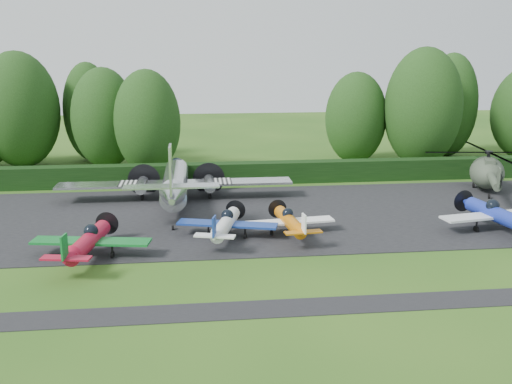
{
  "coord_description": "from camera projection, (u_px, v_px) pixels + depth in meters",
  "views": [
    {
      "loc": [
        -5.86,
        -31.77,
        12.67
      ],
      "look_at": [
        -1.45,
        7.77,
        2.5
      ],
      "focal_mm": 40.0,
      "sensor_mm": 36.0,
      "label": 1
    }
  ],
  "objects": [
    {
      "name": "ground",
      "position": [
        294.0,
        263.0,
        34.36
      ],
      "size": [
        160.0,
        160.0,
        0.0
      ],
      "primitive_type": "plane",
      "color": "#254F16",
      "rests_on": "ground"
    },
    {
      "name": "apron",
      "position": [
        272.0,
        216.0,
        43.99
      ],
      "size": [
        70.0,
        18.0,
        0.01
      ],
      "primitive_type": "cube",
      "color": "black",
      "rests_on": "ground"
    },
    {
      "name": "taxiway_verge",
      "position": [
        315.0,
        307.0,
        28.58
      ],
      "size": [
        70.0,
        2.0,
        0.0
      ],
      "primitive_type": "cube",
      "color": "black",
      "rests_on": "ground"
    },
    {
      "name": "hedgerow",
      "position": [
        256.0,
        183.0,
        54.58
      ],
      "size": [
        90.0,
        1.6,
        2.0
      ],
      "primitive_type": "cube",
      "color": "black",
      "rests_on": "ground"
    },
    {
      "name": "transport_plane",
      "position": [
        175.0,
        183.0,
        47.0
      ],
      "size": [
        19.71,
        15.11,
        6.32
      ],
      "rotation": [
        0.0,
        0.0,
        0.0
      ],
      "color": "silver",
      "rests_on": "ground"
    },
    {
      "name": "light_plane_red",
      "position": [
        88.0,
        241.0,
        34.7
      ],
      "size": [
        7.33,
        7.71,
        2.82
      ],
      "rotation": [
        0.0,
        0.0,
        0.17
      ],
      "color": "#A80F2A",
      "rests_on": "ground"
    },
    {
      "name": "light_plane_white",
      "position": [
        226.0,
        224.0,
        38.39
      ],
      "size": [
        6.85,
        7.21,
        2.63
      ],
      "rotation": [
        0.0,
        0.0,
        0.27
      ],
      "color": "white",
      "rests_on": "ground"
    },
    {
      "name": "light_plane_orange",
      "position": [
        290.0,
        221.0,
        39.1
      ],
      "size": [
        6.5,
        6.83,
        2.5
      ],
      "rotation": [
        0.0,
        0.0,
        -0.11
      ],
      "color": "#C3680B",
      "rests_on": "ground"
    },
    {
      "name": "light_plane_blue",
      "position": [
        498.0,
        215.0,
        39.88
      ],
      "size": [
        7.82,
        8.22,
        3.01
      ],
      "rotation": [
        0.0,
        0.0,
        -0.17
      ],
      "color": "#192C9A",
      "rests_on": "ground"
    },
    {
      "name": "helicopter",
      "position": [
        488.0,
        170.0,
        51.05
      ],
      "size": [
        11.3,
        13.23,
        3.64
      ],
      "rotation": [
        0.0,
        0.0,
        0.38
      ],
      "color": "#3B4737",
      "rests_on": "ground"
    },
    {
      "name": "tree_0",
      "position": [
        450.0,
        105.0,
        66.63
      ],
      "size": [
        6.2,
        6.2,
        12.04
      ],
      "color": "black",
      "rests_on": "ground"
    },
    {
      "name": "tree_2",
      "position": [
        104.0,
        118.0,
        60.07
      ],
      "size": [
        6.84,
        6.84,
        10.66
      ],
      "color": "black",
      "rests_on": "ground"
    },
    {
      "name": "tree_3",
      "position": [
        423.0,
        108.0,
        60.64
      ],
      "size": [
        8.16,
        8.16,
        12.72
      ],
      "color": "black",
      "rests_on": "ground"
    },
    {
      "name": "tree_4",
      "position": [
        356.0,
        118.0,
        62.87
      ],
      "size": [
        6.72,
        6.72,
        10.07
      ],
      "color": "black",
      "rests_on": "ground"
    },
    {
      "name": "tree_7",
      "position": [
        147.0,
        122.0,
        57.45
      ],
      "size": [
        6.69,
        6.69,
        10.57
      ],
      "color": "black",
      "rests_on": "ground"
    },
    {
      "name": "tree_9",
      "position": [
        19.0,
        110.0,
        60.3
      ],
      "size": [
        8.3,
        8.3,
        12.32
      ],
      "color": "black",
      "rests_on": "ground"
    },
    {
      "name": "tree_10",
      "position": [
        89.0,
        112.0,
        64.31
      ],
      "size": [
        5.62,
        5.62,
        11.08
      ],
      "color": "black",
      "rests_on": "ground"
    }
  ]
}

